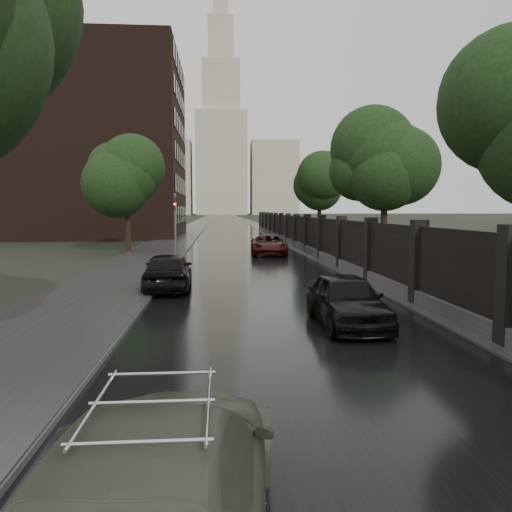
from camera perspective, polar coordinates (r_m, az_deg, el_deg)
The scene contains 15 objects.
ground at distance 6.30m, azimuth 12.95°, elevation -23.44°, with size 800.00×800.00×0.00m, color black.
road at distance 195.29m, azimuth -3.76°, elevation 4.41°, with size 8.00×420.00×0.02m, color black.
sidewalk_left at distance 195.33m, azimuth -5.53°, elevation 4.42°, with size 4.00×420.00×0.16m, color #2D2D2D.
verge_right at distance 195.42m, azimuth -2.14°, elevation 4.43°, with size 3.00×420.00×0.08m, color #2D2D2D.
fence_right at distance 37.86m, azimuth 5.33°, elevation 2.25°, with size 0.45×75.72×2.70m.
tree_left_far at distance 35.89m, azimuth -14.54°, elevation 8.69°, with size 4.25×4.25×7.39m.
tree_right_b at distance 28.83m, azimuth 14.53°, elevation 8.98°, with size 4.08×4.08×7.01m.
tree_right_c at distance 46.23m, azimuth 7.29°, elevation 7.66°, with size 4.08×4.08×7.01m.
traffic_light at distance 30.38m, azimuth -9.20°, elevation 4.07°, with size 0.16×0.32×4.00m.
brick_building at distance 59.95m, azimuth -20.44°, elevation 11.67°, with size 24.00×18.00×20.00m, color black.
stalinist_tower at distance 307.31m, azimuth -3.99°, elevation 11.90°, with size 92.00×30.00×159.00m.
volga_sedan at distance 4.59m, azimuth -11.55°, elevation -24.91°, with size 2.00×4.91×1.42m, color #515644.
hatchback_left at distance 18.94m, azimuth -10.01°, elevation -1.71°, with size 1.72×4.28×1.46m, color black.
car_right_near at distance 13.17m, azimuth 10.32°, elevation -4.97°, with size 1.61×4.01×1.37m, color black.
car_right_far at distance 33.19m, azimuth 1.45°, elevation 1.28°, with size 2.28×4.95×1.38m, color black.
Camera 1 is at (-1.69, -5.26, 3.01)m, focal length 35.00 mm.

